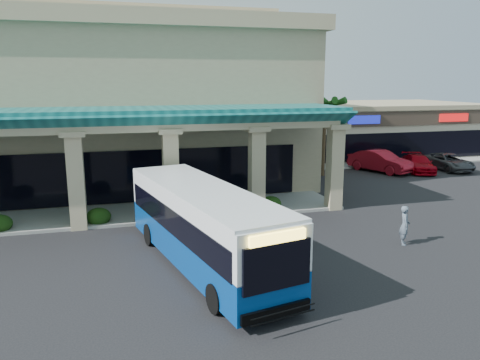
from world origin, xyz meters
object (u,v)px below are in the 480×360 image
object	(u,v)px
transit_bus	(203,228)
pedestrian	(405,225)
car_white	(380,161)
car_red	(418,163)
car_gray	(448,162)

from	to	relation	value
transit_bus	pedestrian	bearing A→B (deg)	-11.57
pedestrian	car_white	world-z (taller)	pedestrian
car_red	car_gray	size ratio (longest dim) A/B	0.96
transit_bus	car_gray	distance (m)	27.09
transit_bus	car_red	xyz separation A→B (m)	(20.00, 14.44, -0.89)
car_white	car_red	distance (m)	3.03
car_red	car_gray	bearing A→B (deg)	21.45
pedestrian	car_white	size ratio (longest dim) A/B	0.34
pedestrian	car_white	distance (m)	17.19
transit_bus	car_gray	bearing A→B (deg)	20.29
transit_bus	car_white	bearing A→B (deg)	29.59
transit_bus	car_gray	xyz separation A→B (m)	(22.86, 14.51, -0.89)
car_red	pedestrian	bearing A→B (deg)	-107.73
pedestrian	car_red	world-z (taller)	pedestrian
car_gray	car_red	bearing A→B (deg)	-176.73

